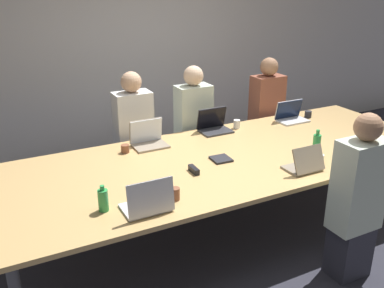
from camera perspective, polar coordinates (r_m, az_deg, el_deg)
ground_plane at (r=4.43m, az=4.54°, el=-10.59°), size 24.00×24.00×0.00m
curtain_wall at (r=5.79m, az=-6.64°, el=11.90°), size 12.00×0.06×2.80m
conference_table at (r=4.10m, az=4.83°, el=-2.17°), size 4.39×1.64×0.75m
laptop_far_right at (r=5.19m, az=13.03°, el=3.78°), size 0.36×0.23×0.24m
person_far_right at (r=5.56m, az=9.85°, el=3.87°), size 0.40×0.24×1.42m
cup_far_right at (r=5.37m, az=15.22°, el=3.85°), size 0.08×0.08×0.08m
laptop_far_center at (r=4.72m, az=2.90°, el=2.60°), size 0.35×0.25×0.26m
person_far_center at (r=4.99m, az=0.18°, el=2.18°), size 0.40×0.24×1.42m
cup_far_center at (r=4.84m, az=5.99°, el=2.66°), size 0.07×0.07×0.09m
laptop_near_midright at (r=3.86m, az=14.85°, el=-2.57°), size 0.31×0.24×0.23m
person_near_midright at (r=3.65m, az=21.09°, el=-7.11°), size 0.40×0.24×1.41m
cup_near_midright at (r=4.07m, az=16.55°, el=-1.91°), size 0.09×0.09×0.08m
bottle_near_midright at (r=4.15m, az=16.25°, el=-0.25°), size 0.07×0.07×0.28m
laptop_near_left at (r=3.11m, az=-5.88°, el=-7.78°), size 0.35×0.27×0.27m
cup_near_left at (r=3.28m, az=-2.24°, el=-6.66°), size 0.07×0.07×0.10m
bottle_near_left at (r=3.18m, az=-11.76°, el=-7.30°), size 0.08×0.08×0.20m
laptop_far_midleft at (r=4.32m, az=-5.86°, el=0.77°), size 0.34×0.26×0.26m
person_far_midleft at (r=4.75m, az=-7.74°, el=0.93°), size 0.40×0.24×1.42m
cup_far_midleft at (r=4.19m, az=-8.91°, el=-0.62°), size 0.08×0.08×0.08m
stapler at (r=3.72m, az=0.25°, el=-3.45°), size 0.05×0.15×0.05m
notebook at (r=3.99m, az=3.89°, el=-2.01°), size 0.18×0.19×0.02m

